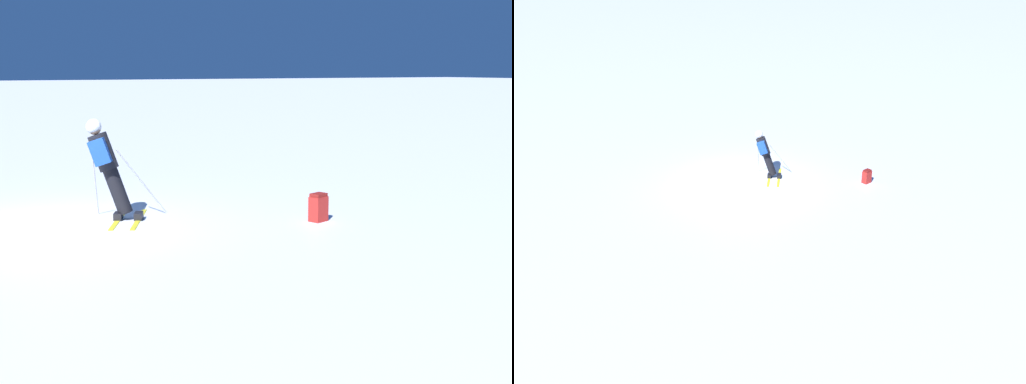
{
  "view_description": "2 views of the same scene",
  "coord_description": "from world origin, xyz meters",
  "views": [
    {
      "loc": [
        2.71,
        11.98,
        2.66
      ],
      "look_at": [
        -2.3,
        2.75,
        0.83
      ],
      "focal_mm": 50.0,
      "sensor_mm": 36.0,
      "label": 1
    },
    {
      "loc": [
        5.4,
        15.71,
        7.24
      ],
      "look_at": [
        0.18,
        2.96,
        0.9
      ],
      "focal_mm": 35.0,
      "sensor_mm": 36.0,
      "label": 2
    }
  ],
  "objects": [
    {
      "name": "ground_plane",
      "position": [
        0.0,
        0.0,
        0.0
      ],
      "size": [
        300.0,
        300.0,
        0.0
      ],
      "primitive_type": "plane",
      "color": "white"
    },
    {
      "name": "skier",
      "position": [
        -0.89,
        -0.13,
        1.01
      ],
      "size": [
        1.53,
        1.78,
        1.84
      ],
      "rotation": [
        0.0,
        0.0,
        -0.46
      ],
      "color": "yellow",
      "rests_on": "ground"
    },
    {
      "name": "spare_backpack",
      "position": [
        -4.11,
        1.71,
        0.24
      ],
      "size": [
        0.35,
        0.3,
        0.5
      ],
      "rotation": [
        0.0,
        0.0,
        3.47
      ],
      "color": "#AD231E",
      "rests_on": "ground"
    }
  ]
}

